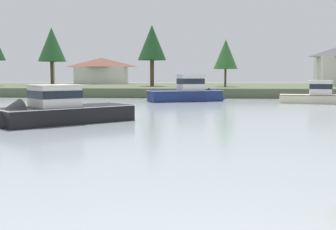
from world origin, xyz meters
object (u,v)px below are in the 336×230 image
object	(u,v)px
cruiser_black	(50,116)
cruiser_cream	(323,98)
cruiser_navy	(192,96)
dinghy_wood	(45,109)

from	to	relation	value
cruiser_black	cruiser_cream	distance (m)	34.35
cruiser_black	cruiser_navy	bearing A→B (deg)	70.68
cruiser_navy	dinghy_wood	world-z (taller)	cruiser_navy
cruiser_navy	cruiser_cream	distance (m)	16.12
cruiser_navy	dinghy_wood	xyz separation A→B (m)	(-14.15, -15.03, -0.63)
cruiser_cream	dinghy_wood	bearing A→B (deg)	-158.40
cruiser_navy	cruiser_black	xyz separation A→B (m)	(-9.32, -26.60, -0.19)
cruiser_black	cruiser_cream	size ratio (longest dim) A/B	1.04
cruiser_black	dinghy_wood	distance (m)	12.54
cruiser_navy	cruiser_cream	size ratio (longest dim) A/B	1.16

